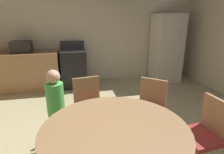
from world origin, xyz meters
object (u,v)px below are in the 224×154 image
Objects in this scene: chair_northeast at (150,106)px; chair_east at (206,131)px; refrigerator at (166,48)px; dining_table at (115,142)px; microwave at (22,47)px; person_child at (56,109)px; chair_north at (89,104)px; oven_range at (74,68)px.

chair_northeast is 0.77m from chair_east.
dining_table is (-2.15, -3.16, -0.27)m from refrigerator.
microwave reaches higher than dining_table.
microwave is 3.25m from chair_northeast.
person_child is (-1.25, 0.05, 0.08)m from chair_northeast.
chair_northeast is (2.11, -2.42, -0.53)m from microwave.
person_child is at bearing -72.96° from chair_north.
refrigerator reaches higher than microwave.
oven_range reaches higher than chair_east.
oven_range is at bearing 139.45° from person_child.
microwave is 0.40× the size of person_child.
oven_range is 0.62× the size of refrigerator.
person_child is (-0.57, 0.84, -0.03)m from dining_table.
refrigerator is 3.58m from person_child.
person_child is (-1.61, 0.74, 0.08)m from chair_east.
oven_range reaches higher than person_child.
chair_north is (-0.82, 0.25, 0.00)m from chair_northeast.
microwave reaches higher than chair_east.
person_child reaches higher than dining_table.
oven_range is 0.83× the size of dining_table.
chair_northeast is 0.80× the size of person_child.
person_child reaches higher than chair_east.
oven_range is 2.18m from chair_north.
refrigerator is 3.28m from chair_east.
refrigerator reaches higher than person_child.
chair_east is (0.35, -0.69, 0.00)m from chair_northeast.
chair_northeast is 1.26m from person_child.
chair_east reaches higher than dining_table.
microwave reaches higher than chair_north.
chair_northeast is (0.98, -2.42, 0.03)m from oven_range.
dining_table is 1.05m from chair_northeast.
chair_north is at bearing -43.85° from chair_east.
dining_table is 1.05m from chair_north.
oven_range is 1.26× the size of chair_east.
refrigerator reaches higher than dining_table.
chair_east is (1.04, 0.10, -0.11)m from dining_table.
chair_east is 1.00× the size of chair_north.
refrigerator is 1.33× the size of dining_table.
oven_range is 2.39m from person_child.
chair_north is at bearing -137.13° from refrigerator.
dining_table is at bearing -84.80° from oven_range.
refrigerator is 3.14m from chair_north.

